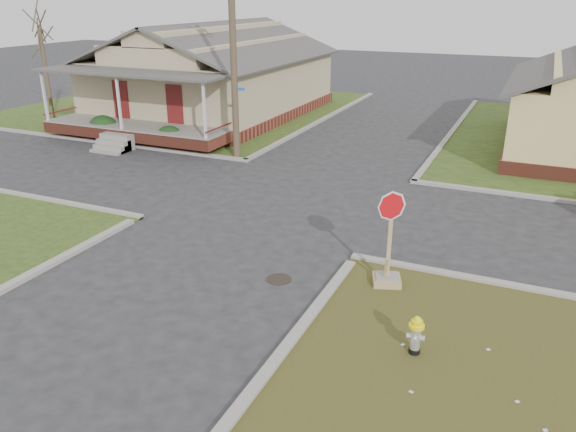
% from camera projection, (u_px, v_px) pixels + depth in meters
% --- Properties ---
extents(ground, '(120.00, 120.00, 0.00)m').
position_uv_depth(ground, '(214.00, 256.00, 15.31)').
color(ground, '#272729').
rests_on(ground, ground).
extents(verge_far_left, '(19.00, 19.00, 0.05)m').
position_uv_depth(verge_far_left, '(185.00, 107.00, 35.52)').
color(verge_far_left, '#294418').
rests_on(verge_far_left, ground).
extents(curbs, '(80.00, 40.00, 0.12)m').
position_uv_depth(curbs, '(288.00, 199.00, 19.56)').
color(curbs, gray).
rests_on(curbs, ground).
extents(manhole, '(0.64, 0.64, 0.01)m').
position_uv_depth(manhole, '(279.00, 279.00, 14.05)').
color(manhole, black).
rests_on(manhole, ground).
extents(corner_house, '(10.10, 15.50, 5.30)m').
position_uv_depth(corner_house, '(213.00, 76.00, 32.44)').
color(corner_house, brown).
rests_on(corner_house, ground).
extents(utility_pole, '(1.80, 0.28, 9.00)m').
position_uv_depth(utility_pole, '(233.00, 47.00, 22.75)').
color(utility_pole, '#423326').
rests_on(utility_pole, ground).
extents(tree_far_left, '(0.22, 0.22, 4.90)m').
position_uv_depth(tree_far_left, '(46.00, 74.00, 31.42)').
color(tree_far_left, '#423326').
rests_on(tree_far_left, verge_far_left).
extents(fire_hydrant, '(0.31, 0.31, 0.83)m').
position_uv_depth(fire_hydrant, '(416.00, 333.00, 10.92)').
color(fire_hydrant, black).
rests_on(fire_hydrant, ground).
extents(stop_sign, '(0.68, 0.66, 2.40)m').
position_uv_depth(stop_sign, '(388.00, 264.00, 13.57)').
color(stop_sign, '#A28B58').
rests_on(stop_sign, ground).
extents(hedge_left, '(1.48, 1.21, 1.13)m').
position_uv_depth(hedge_left, '(103.00, 127.00, 27.41)').
color(hedge_left, black).
rests_on(hedge_left, verge_far_left).
extents(hedge_right, '(1.35, 1.11, 1.03)m').
position_uv_depth(hedge_right, '(170.00, 136.00, 25.86)').
color(hedge_right, black).
rests_on(hedge_right, verge_far_left).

